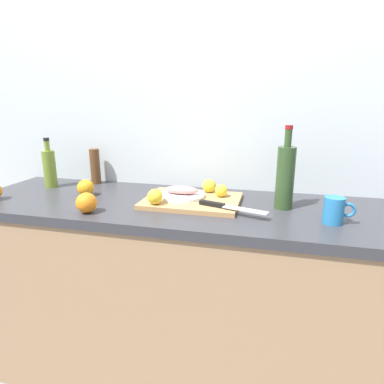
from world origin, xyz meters
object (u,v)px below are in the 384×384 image
cutting_board (192,201)px  lemon_0 (209,186)px  coffee_mug_0 (334,210)px  pepper_mill (95,166)px  chef_knife (224,206)px  fish_fillet (182,190)px  orange_0 (86,188)px  white_plate (182,195)px  wine_bottle (285,176)px  olive_oil_bottle (50,168)px

cutting_board → lemon_0: 0.14m
coffee_mug_0 → pepper_mill: size_ratio=0.60×
chef_knife → fish_fillet: bearing=168.5°
coffee_mug_0 → orange_0: (-1.08, 0.11, -0.01)m
white_plate → pepper_mill: 0.59m
wine_bottle → coffee_mug_0: bearing=-38.7°
white_plate → pepper_mill: (-0.54, 0.21, 0.07)m
chef_knife → coffee_mug_0: size_ratio=2.52×
white_plate → fish_fillet: (-0.00, 0.00, 0.03)m
coffee_mug_0 → pepper_mill: pepper_mill is taller
cutting_board → fish_fillet: size_ratio=2.70×
chef_knife → pepper_mill: pepper_mill is taller
lemon_0 → chef_knife: bearing=-64.9°
chef_knife → white_plate: bearing=168.5°
wine_bottle → orange_0: size_ratio=4.39×
white_plate → coffee_mug_0: size_ratio=1.81×
cutting_board → coffee_mug_0: 0.58m
cutting_board → white_plate: (-0.05, 0.01, 0.02)m
orange_0 → lemon_0: bearing=13.1°
orange_0 → chef_knife: bearing=-7.6°
coffee_mug_0 → lemon_0: bearing=155.0°
lemon_0 → cutting_board: bearing=-113.2°
white_plate → wine_bottle: wine_bottle is taller
cutting_board → pepper_mill: (-0.60, 0.22, 0.08)m
coffee_mug_0 → pepper_mill: (-1.16, 0.34, 0.04)m
fish_fillet → wine_bottle: bearing=1.6°
fish_fillet → chef_knife: fish_fillet is taller
lemon_0 → pepper_mill: 0.66m
chef_knife → wine_bottle: bearing=44.9°
cutting_board → fish_fillet: fish_fillet is taller
cutting_board → coffee_mug_0: size_ratio=3.67×
orange_0 → pepper_mill: size_ratio=0.41×
white_plate → fish_fillet: fish_fillet is taller
fish_fillet → chef_knife: bearing=-28.5°
lemon_0 → coffee_mug_0: bearing=-25.0°
olive_oil_bottle → coffee_mug_0: olive_oil_bottle is taller
orange_0 → pepper_mill: (-0.08, 0.23, 0.06)m
coffee_mug_0 → pepper_mill: 1.21m
wine_bottle → pepper_mill: size_ratio=1.82×
lemon_0 → orange_0: (-0.57, -0.13, -0.01)m
lemon_0 → pepper_mill: (-0.65, 0.10, 0.04)m
white_plate → coffee_mug_0: 0.63m
fish_fillet → wine_bottle: size_ratio=0.45×
fish_fillet → chef_knife: size_ratio=0.54×
chef_knife → olive_oil_bottle: (-0.94, 0.19, 0.07)m
chef_knife → cutting_board: bearing=164.4°
coffee_mug_0 → orange_0: 1.09m
olive_oil_bottle → pepper_mill: olive_oil_bottle is taller
chef_knife → pepper_mill: 0.82m
lemon_0 → coffee_mug_0: size_ratio=0.55×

